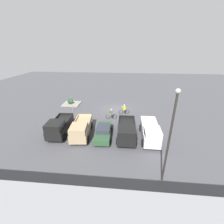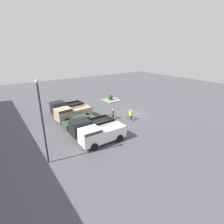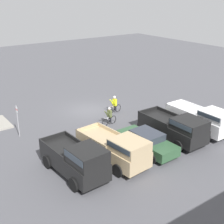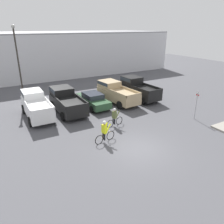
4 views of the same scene
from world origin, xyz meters
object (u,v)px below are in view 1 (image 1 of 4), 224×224
at_px(pickup_truck_3, 59,126).
at_px(fire_lane_sign, 72,103).
at_px(pickup_truck_0, 150,132).
at_px(cyclist_1, 124,109).
at_px(pickup_truck_2, 81,128).
at_px(lamppost, 170,134).
at_px(pickup_truck_1, 127,130).
at_px(sedan_0, 104,132).
at_px(shrub, 70,101).
at_px(cyclist_0, 111,114).

distance_m(pickup_truck_3, fire_lane_sign, 7.52).
relative_size(pickup_truck_0, cyclist_1, 3.15).
bearing_deg(pickup_truck_2, lamppost, 145.14).
height_order(pickup_truck_1, pickup_truck_2, pickup_truck_1).
relative_size(pickup_truck_3, lamppost, 0.66).
bearing_deg(pickup_truck_3, sedan_0, -180.00).
distance_m(pickup_truck_2, shrub, 11.92).
relative_size(sedan_0, cyclist_1, 2.74).
relative_size(cyclist_1, fire_lane_sign, 0.67).
relative_size(pickup_truck_3, fire_lane_sign, 2.03).
xyz_separation_m(pickup_truck_0, cyclist_0, (5.14, -5.37, -0.33)).
distance_m(pickup_truck_1, shrub, 15.18).
bearing_deg(cyclist_0, sedan_0, 84.95).
bearing_deg(pickup_truck_0, pickup_truck_3, -0.90).
distance_m(sedan_0, cyclist_0, 5.22).
height_order(pickup_truck_0, pickup_truck_1, pickup_truck_0).
relative_size(pickup_truck_0, shrub, 5.30).
xyz_separation_m(pickup_truck_0, fire_lane_sign, (12.07, -7.64, 0.42)).
bearing_deg(sedan_0, cyclist_1, -108.70).
xyz_separation_m(pickup_truck_0, lamppost, (-0.22, 5.92, 3.43)).
xyz_separation_m(cyclist_0, cyclist_1, (-1.96, -1.96, 0.05)).
bearing_deg(shrub, pickup_truck_0, 141.57).
height_order(lamppost, shrub, lamppost).
bearing_deg(cyclist_0, pickup_truck_2, 58.76).
xyz_separation_m(pickup_truck_0, pickup_truck_2, (8.36, -0.06, -0.02)).
distance_m(pickup_truck_0, sedan_0, 5.61).
bearing_deg(fire_lane_sign, lamppost, 132.19).
xyz_separation_m(pickup_truck_0, pickup_truck_1, (2.80, -0.09, -0.03)).
distance_m(pickup_truck_1, pickup_truck_3, 8.38).
bearing_deg(pickup_truck_0, lamppost, 92.09).
relative_size(cyclist_0, lamppost, 0.21).
relative_size(fire_lane_sign, shrub, 2.50).
bearing_deg(pickup_truck_1, fire_lane_sign, -39.15).
relative_size(pickup_truck_1, fire_lane_sign, 2.14).
bearing_deg(sedan_0, pickup_truck_0, 178.21).
xyz_separation_m(pickup_truck_2, cyclist_1, (-5.19, -7.27, -0.26)).
distance_m(pickup_truck_3, lamppost, 13.35).
relative_size(sedan_0, pickup_truck_2, 0.85).
distance_m(pickup_truck_1, fire_lane_sign, 11.96).
xyz_separation_m(fire_lane_sign, shrub, (1.51, -3.13, -0.88)).
height_order(pickup_truck_0, sedan_0, pickup_truck_0).
height_order(pickup_truck_3, fire_lane_sign, fire_lane_sign).
xyz_separation_m(pickup_truck_1, lamppost, (-3.01, 6.01, 3.45)).
distance_m(pickup_truck_0, pickup_truck_2, 8.36).
bearing_deg(cyclist_1, pickup_truck_0, 113.41).
distance_m(pickup_truck_0, shrub, 17.34).
height_order(sedan_0, shrub, sedan_0).
relative_size(pickup_truck_0, sedan_0, 1.15).
bearing_deg(cyclist_0, cyclist_1, -135.06).
bearing_deg(pickup_truck_0, cyclist_0, -46.29).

